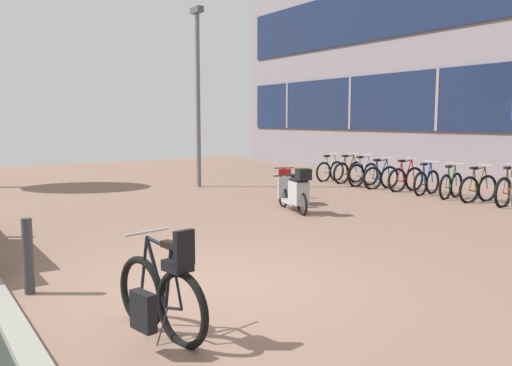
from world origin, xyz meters
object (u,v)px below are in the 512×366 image
Objects in this scene: bicycle_rack_03 at (426,182)px; bicycle_rack_07 at (349,172)px; scooter_near at (291,187)px; bicycle_rack_00 at (510,191)px; bicycle_rack_04 at (406,179)px; bicycle_rack_05 at (381,177)px; bicycle_rack_02 at (451,185)px; bollard_near at (28,256)px; bicycle_rack_08 at (330,171)px; bicycle_rack_06 at (363,174)px; scooter_mid at (296,192)px; bicycle_foreground at (161,296)px; bicycle_rack_01 at (478,188)px; lamp_post at (198,88)px.

bicycle_rack_03 is 3.20m from bicycle_rack_07.
bicycle_rack_00 is at bearing -39.06° from scooter_near.
bicycle_rack_04 is 0.82m from bicycle_rack_05.
bicycle_rack_02 is 1.60m from bicycle_rack_04.
bollard_near is at bearing -160.83° from bicycle_rack_04.
bicycle_rack_07 is at bearing -83.02° from bicycle_rack_08.
scooter_mid is (-4.76, -2.70, 0.11)m from bicycle_rack_06.
bicycle_rack_08 is at bearing 89.81° from bicycle_rack_03.
bicycle_rack_00 reaches higher than bicycle_rack_04.
bicycle_rack_06 is at bearing 36.52° from bicycle_foreground.
bicycle_rack_07 is 1.56× the size of bollard_near.
bicycle_rack_02 is (0.00, 0.80, -0.01)m from bicycle_rack_01.
bicycle_rack_07 is at bearing 29.50° from bollard_near.
lamp_post is at bearing 137.30° from bicycle_rack_04.
bicycle_rack_02 is (10.03, 4.22, -0.06)m from bicycle_foreground.
bicycle_rack_05 is at bearing -37.77° from lamp_post.
bicycle_rack_04 is at bearing 89.68° from bicycle_rack_00.
bicycle_rack_06 reaches higher than bicycle_rack_05.
bicycle_foreground reaches higher than bicycle_rack_04.
scooter_mid is at bearing -93.60° from lamp_post.
bollard_near reaches higher than scooter_near.
bicycle_rack_08 is at bearing 87.61° from bicycle_rack_05.
bicycle_rack_00 is 4.79m from bicycle_rack_06.
bicycle_rack_00 is 5.23m from scooter_near.
bicycle_rack_07 is (0.13, 3.99, 0.02)m from bicycle_rack_02.
bicycle_rack_07 is at bearing 89.50° from bicycle_rack_00.
bicycle_rack_01 is 1.01× the size of bicycle_rack_05.
bicycle_rack_00 reaches higher than bicycle_rack_03.
bicycle_rack_08 is (0.04, 1.60, -0.02)m from bicycle_rack_06.
bicycle_rack_03 is (0.01, 0.80, 0.00)m from bicycle_rack_02.
bicycle_rack_00 is at bearing -88.50° from bicycle_rack_03.
bicycle_rack_08 is at bearing 37.64° from scooter_near.
bicycle_rack_03 is 11.23m from bollard_near.
scooter_near is (-4.06, 3.30, 0.04)m from bicycle_rack_00.
bicycle_rack_03 is 0.24× the size of lamp_post.
bicycle_rack_01 is 4.79m from bicycle_rack_07.
scooter_mid reaches higher than scooter_near.
bicycle_rack_02 is at bearing 11.47° from bollard_near.
lamp_post is (-4.56, 1.79, 2.65)m from bicycle_rack_07.
bicycle_rack_06 is (-0.02, 2.40, 0.02)m from bicycle_rack_03.
bicycle_rack_01 is (-0.08, 0.80, -0.02)m from bicycle_rack_00.
bicycle_rack_06 is at bearing 29.53° from scooter_mid.
bicycle_foreground is 11.23m from bicycle_rack_03.
bicycle_rack_08 is at bearing 32.80° from bollard_near.
bicycle_rack_08 reaches higher than bollard_near.
bicycle_rack_06 is at bearing 90.10° from bicycle_rack_01.
bicycle_rack_04 is at bearing 86.61° from bicycle_rack_02.
bicycle_rack_08 is (0.10, 2.40, -0.00)m from bicycle_rack_05.
lamp_post is at bearing 121.46° from bicycle_rack_00.
bicycle_rack_06 is at bearing 20.62° from scooter_near.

